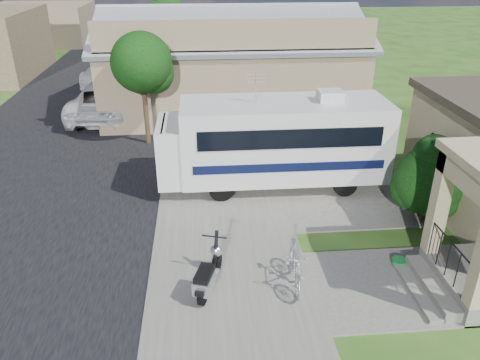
{
  "coord_description": "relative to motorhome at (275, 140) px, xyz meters",
  "views": [
    {
      "loc": [
        -1.56,
        -9.65,
        7.29
      ],
      "look_at": [
        -0.5,
        2.5,
        1.3
      ],
      "focal_mm": 35.0,
      "sensor_mm": 36.0,
      "label": 1
    }
  ],
  "objects": [
    {
      "name": "driveway_slab",
      "position": [
        0.64,
        -0.2,
        -1.63
      ],
      "size": [
        7.0,
        6.0,
        0.05
      ],
      "primitive_type": "cube",
      "color": "#5A5951",
      "rests_on": "ground"
    },
    {
      "name": "street_tree_b",
      "position": [
        -4.56,
        14.35,
        1.74
      ],
      "size": [
        2.44,
        2.4,
        4.73
      ],
      "color": "#311F16",
      "rests_on": "ground"
    },
    {
      "name": "pickup_truck",
      "position": [
        -6.93,
        8.23,
        -0.8
      ],
      "size": [
        3.17,
        6.28,
        1.7
      ],
      "primitive_type": "imported",
      "rotation": [
        0.0,
        0.0,
        3.08
      ],
      "color": "silver",
      "rests_on": "ground"
    },
    {
      "name": "distant_bldg_near",
      "position": [
        -15.86,
        29.3,
        -0.05
      ],
      "size": [
        8.0,
        7.0,
        3.2
      ],
      "primitive_type": "cube",
      "color": "#806850",
      "rests_on": "ground"
    },
    {
      "name": "van",
      "position": [
        -7.61,
        15.09,
        -0.74
      ],
      "size": [
        3.73,
        6.66,
        1.82
      ],
      "primitive_type": "imported",
      "rotation": [
        0.0,
        0.0,
        -0.2
      ],
      "color": "silver",
      "rests_on": "ground"
    },
    {
      "name": "walk_slab",
      "position": [
        2.14,
        -5.7,
        -1.63
      ],
      "size": [
        4.0,
        3.0,
        0.05
      ],
      "primitive_type": "cube",
      "color": "#5A5951",
      "rests_on": "ground"
    },
    {
      "name": "street_tree_c",
      "position": [
        -4.56,
        23.35,
        1.45
      ],
      "size": [
        2.44,
        2.4,
        4.42
      ],
      "color": "#311F16",
      "rests_on": "ground"
    },
    {
      "name": "sidewalk_slab",
      "position": [
        -1.86,
        5.3,
        -1.62
      ],
      "size": [
        4.0,
        80.0,
        0.06
      ],
      "primitive_type": "cube",
      "color": "#5A5951",
      "rests_on": "ground"
    },
    {
      "name": "motorhome",
      "position": [
        0.0,
        0.0,
        0.0
      ],
      "size": [
        7.52,
        2.48,
        3.86
      ],
      "rotation": [
        0.0,
        0.0,
        -0.0
      ],
      "color": "beige",
      "rests_on": "ground"
    },
    {
      "name": "warehouse",
      "position": [
        -0.86,
        9.27,
        0.33
      ],
      "size": [
        12.5,
        8.4,
        5.04
      ],
      "color": "#806850",
      "rests_on": "ground"
    },
    {
      "name": "shrub",
      "position": [
        4.14,
        -2.71,
        -0.26
      ],
      "size": [
        2.22,
        2.12,
        2.72
      ],
      "color": "#311F16",
      "rests_on": "ground"
    },
    {
      "name": "street_slab",
      "position": [
        -8.36,
        5.3,
        -1.64
      ],
      "size": [
        9.0,
        80.0,
        0.02
      ],
      "primitive_type": "cube",
      "color": "black",
      "rests_on": "ground"
    },
    {
      "name": "bicycle",
      "position": [
        -0.34,
        -5.45,
        -1.13
      ],
      "size": [
        0.61,
        1.77,
        1.05
      ],
      "primitive_type": "imported",
      "rotation": [
        0.0,
        0.0,
        -0.07
      ],
      "color": "#B5B6BE",
      "rests_on": "ground"
    },
    {
      "name": "garden_hose",
      "position": [
        2.5,
        -4.93,
        -1.57
      ],
      "size": [
        0.39,
        0.39,
        0.17
      ],
      "primitive_type": "cylinder",
      "color": "#156A2D",
      "rests_on": "ground"
    },
    {
      "name": "scooter",
      "position": [
        -2.39,
        -5.5,
        -1.14
      ],
      "size": [
        0.86,
        1.72,
        1.16
      ],
      "rotation": [
        0.0,
        0.0,
        -0.31
      ],
      "color": "black",
      "rests_on": "ground"
    },
    {
      "name": "street_tree_a",
      "position": [
        -4.56,
        4.35,
        1.59
      ],
      "size": [
        2.44,
        2.4,
        4.58
      ],
      "color": "#311F16",
      "rests_on": "ground"
    },
    {
      "name": "ground",
      "position": [
        -0.86,
        -4.7,
        -1.65
      ],
      "size": [
        120.0,
        120.0,
        0.0
      ],
      "primitive_type": "plane",
      "color": "#204813"
    }
  ]
}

